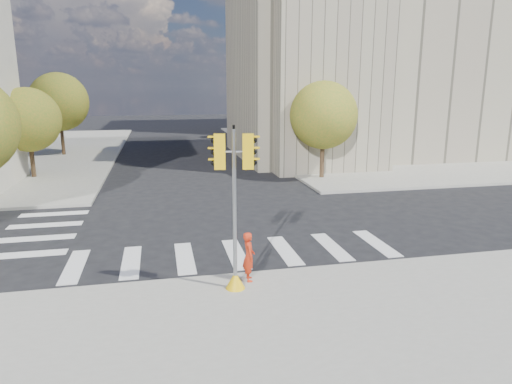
{
  "coord_description": "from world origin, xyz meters",
  "views": [
    {
      "loc": [
        -2.61,
        -17.06,
        5.81
      ],
      "look_at": [
        0.75,
        -1.46,
        2.1
      ],
      "focal_mm": 32.0,
      "sensor_mm": 36.0,
      "label": 1
    }
  ],
  "objects_px": {
    "traffic_signal": "(235,222)",
    "photographer": "(249,256)",
    "lamp_near": "(311,104)",
    "lamp_far": "(265,99)"
  },
  "relations": [
    {
      "from": "lamp_far",
      "to": "photographer",
      "type": "distance_m",
      "value": 33.8
    },
    {
      "from": "lamp_near",
      "to": "lamp_far",
      "type": "bearing_deg",
      "value": 90.0
    },
    {
      "from": "lamp_near",
      "to": "lamp_far",
      "type": "xyz_separation_m",
      "value": [
        0.0,
        14.0,
        0.0
      ]
    },
    {
      "from": "lamp_near",
      "to": "traffic_signal",
      "type": "relative_size",
      "value": 1.74
    },
    {
      "from": "lamp_near",
      "to": "traffic_signal",
      "type": "distance_m",
      "value": 21.08
    },
    {
      "from": "lamp_far",
      "to": "traffic_signal",
      "type": "relative_size",
      "value": 1.74
    },
    {
      "from": "traffic_signal",
      "to": "photographer",
      "type": "bearing_deg",
      "value": 53.71
    },
    {
      "from": "lamp_far",
      "to": "traffic_signal",
      "type": "xyz_separation_m",
      "value": [
        -8.64,
        -33.07,
        -2.45
      ]
    },
    {
      "from": "lamp_far",
      "to": "traffic_signal",
      "type": "height_order",
      "value": "lamp_far"
    },
    {
      "from": "traffic_signal",
      "to": "photographer",
      "type": "distance_m",
      "value": 1.41
    }
  ]
}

